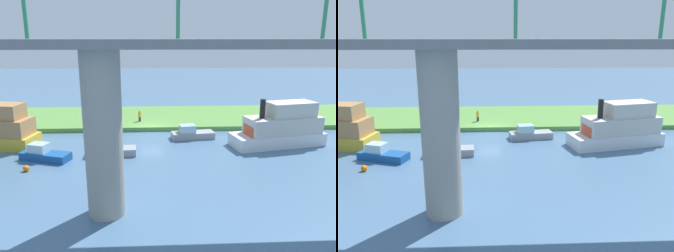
{
  "view_description": "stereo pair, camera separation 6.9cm",
  "coord_description": "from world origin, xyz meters",
  "views": [
    {
      "loc": [
        -0.14,
        36.49,
        10.52
      ],
      "look_at": [
        -1.66,
        5.0,
        2.0
      ],
      "focal_mm": 35.29,
      "sensor_mm": 36.0,
      "label": 1
    },
    {
      "loc": [
        -0.21,
        36.49,
        10.52
      ],
      "look_at": [
        -1.66,
        5.0,
        2.0
      ],
      "focal_mm": 35.29,
      "sensor_mm": 36.0,
      "label": 2
    }
  ],
  "objects": [
    {
      "name": "ground_plane",
      "position": [
        0.0,
        0.0,
        0.0
      ],
      "size": [
        160.0,
        160.0,
        0.0
      ],
      "primitive_type": "plane",
      "color": "#4C7093"
    },
    {
      "name": "grassy_bank",
      "position": [
        0.0,
        -6.0,
        0.25
      ],
      "size": [
        80.0,
        12.0,
        0.5
      ],
      "primitive_type": "cube",
      "color": "#5B9342",
      "rests_on": "ground"
    },
    {
      "name": "bridge_pylon",
      "position": [
        2.72,
        17.99,
        4.96
      ],
      "size": [
        2.25,
        2.25,
        9.92
      ],
      "primitive_type": "cylinder",
      "color": "#9E998E",
      "rests_on": "ground"
    },
    {
      "name": "bridge_span",
      "position": [
        2.72,
        17.98,
        10.42
      ],
      "size": [
        62.58,
        4.3,
        3.25
      ],
      "color": "slate",
      "rests_on": "bridge_pylon"
    },
    {
      "name": "person_on_bank",
      "position": [
        1.44,
        -2.96,
        1.2
      ],
      "size": [
        0.45,
        0.45,
        1.39
      ],
      "color": "#2D334C",
      "rests_on": "grassy_bank"
    },
    {
      "name": "mooring_post",
      "position": [
        3.69,
        -1.87,
        0.92
      ],
      "size": [
        0.2,
        0.2,
        0.85
      ],
      "primitive_type": "cylinder",
      "color": "brown",
      "rests_on": "grassy_bank"
    },
    {
      "name": "motorboat_red",
      "position": [
        -12.93,
        5.32,
        1.76
      ],
      "size": [
        9.74,
        4.94,
        4.76
      ],
      "color": "white",
      "rests_on": "ground"
    },
    {
      "name": "houseboat_blue",
      "position": [
        -4.28,
        2.81,
        0.54
      ],
      "size": [
        4.7,
        2.2,
        1.51
      ],
      "color": "#99999E",
      "rests_on": "ground"
    },
    {
      "name": "skiff_small",
      "position": [
        9.5,
        8.49,
        0.52
      ],
      "size": [
        4.67,
        2.83,
        1.47
      ],
      "color": "#195199",
      "rests_on": "ground"
    },
    {
      "name": "motorboat_white",
      "position": [
        3.77,
        7.63,
        0.52
      ],
      "size": [
        4.49,
        1.8,
        1.47
      ],
      "color": "#99999E",
      "rests_on": "ground"
    },
    {
      "name": "marker_buoy",
      "position": [
        10.14,
        11.11,
        0.25
      ],
      "size": [
        0.5,
        0.5,
        0.5
      ],
      "primitive_type": "sphere",
      "color": "orange",
      "rests_on": "ground"
    }
  ]
}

